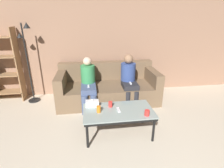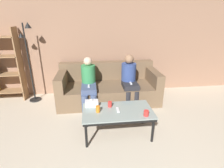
{
  "view_description": "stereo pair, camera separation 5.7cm",
  "coord_description": "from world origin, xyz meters",
  "px_view_note": "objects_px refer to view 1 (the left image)",
  "views": [
    {
      "loc": [
        -0.44,
        -0.49,
        1.86
      ],
      "look_at": [
        0.0,
        2.58,
        0.66
      ],
      "focal_mm": 28.0,
      "sensor_mm": 36.0,
      "label": 1
    },
    {
      "loc": [
        -0.38,
        -0.5,
        1.86
      ],
      "look_at": [
        0.0,
        2.58,
        0.66
      ],
      "focal_mm": 28.0,
      "sensor_mm": 36.0,
      "label": 2
    }
  ],
  "objects_px": {
    "cup_far_center": "(110,104)",
    "tissue_box": "(92,103)",
    "standing_lamp": "(28,55)",
    "seated_person_left_end": "(88,82)",
    "cup_near_right": "(99,109)",
    "game_remote": "(118,110)",
    "cup_near_left": "(147,113)",
    "couch": "(108,88)",
    "coffee_table": "(118,113)",
    "seated_person_mid_left": "(129,78)"
  },
  "relations": [
    {
      "from": "cup_far_center",
      "to": "game_remote",
      "type": "height_order",
      "value": "cup_far_center"
    },
    {
      "from": "cup_near_right",
      "to": "cup_far_center",
      "type": "xyz_separation_m",
      "value": [
        0.21,
        0.15,
        -0.01
      ]
    },
    {
      "from": "cup_near_left",
      "to": "tissue_box",
      "type": "height_order",
      "value": "tissue_box"
    },
    {
      "from": "couch",
      "to": "tissue_box",
      "type": "height_order",
      "value": "couch"
    },
    {
      "from": "game_remote",
      "to": "cup_far_center",
      "type": "bearing_deg",
      "value": 129.45
    },
    {
      "from": "cup_near_left",
      "to": "tissue_box",
      "type": "bearing_deg",
      "value": 153.06
    },
    {
      "from": "cup_near_left",
      "to": "tissue_box",
      "type": "distance_m",
      "value": 0.92
    },
    {
      "from": "couch",
      "to": "game_remote",
      "type": "bearing_deg",
      "value": -89.34
    },
    {
      "from": "cup_near_left",
      "to": "couch",
      "type": "bearing_deg",
      "value": 105.23
    },
    {
      "from": "couch",
      "to": "cup_near_right",
      "type": "height_order",
      "value": "couch"
    },
    {
      "from": "cup_near_right",
      "to": "game_remote",
      "type": "distance_m",
      "value": 0.32
    },
    {
      "from": "tissue_box",
      "to": "standing_lamp",
      "type": "bearing_deg",
      "value": 135.11
    },
    {
      "from": "cup_near_right",
      "to": "game_remote",
      "type": "height_order",
      "value": "cup_near_right"
    },
    {
      "from": "standing_lamp",
      "to": "seated_person_mid_left",
      "type": "bearing_deg",
      "value": -10.46
    },
    {
      "from": "cup_far_center",
      "to": "cup_near_right",
      "type": "bearing_deg",
      "value": -144.09
    },
    {
      "from": "tissue_box",
      "to": "coffee_table",
      "type": "bearing_deg",
      "value": -25.98
    },
    {
      "from": "coffee_table",
      "to": "couch",
      "type": "bearing_deg",
      "value": 90.66
    },
    {
      "from": "coffee_table",
      "to": "seated_person_mid_left",
      "type": "height_order",
      "value": "seated_person_mid_left"
    },
    {
      "from": "cup_near_right",
      "to": "cup_near_left",
      "type": "bearing_deg",
      "value": -15.52
    },
    {
      "from": "standing_lamp",
      "to": "seated_person_left_end",
      "type": "height_order",
      "value": "standing_lamp"
    },
    {
      "from": "tissue_box",
      "to": "standing_lamp",
      "type": "relative_size",
      "value": 0.13
    },
    {
      "from": "seated_person_left_end",
      "to": "seated_person_mid_left",
      "type": "relative_size",
      "value": 0.97
    },
    {
      "from": "couch",
      "to": "seated_person_mid_left",
      "type": "height_order",
      "value": "seated_person_mid_left"
    },
    {
      "from": "cup_far_center",
      "to": "tissue_box",
      "type": "xyz_separation_m",
      "value": [
        -0.3,
        0.07,
        0.0
      ]
    },
    {
      "from": "standing_lamp",
      "to": "couch",
      "type": "bearing_deg",
      "value": -6.32
    },
    {
      "from": "coffee_table",
      "to": "tissue_box",
      "type": "relative_size",
      "value": 5.12
    },
    {
      "from": "cup_near_right",
      "to": "seated_person_left_end",
      "type": "height_order",
      "value": "seated_person_left_end"
    },
    {
      "from": "coffee_table",
      "to": "cup_far_center",
      "type": "bearing_deg",
      "value": 129.45
    },
    {
      "from": "couch",
      "to": "seated_person_left_end",
      "type": "distance_m",
      "value": 0.57
    },
    {
      "from": "game_remote",
      "to": "seated_person_left_end",
      "type": "height_order",
      "value": "seated_person_left_end"
    },
    {
      "from": "standing_lamp",
      "to": "tissue_box",
      "type": "bearing_deg",
      "value": -44.89
    },
    {
      "from": "standing_lamp",
      "to": "seated_person_left_end",
      "type": "distance_m",
      "value": 1.44
    },
    {
      "from": "cup_far_center",
      "to": "seated_person_left_end",
      "type": "xyz_separation_m",
      "value": [
        -0.35,
        0.94,
        0.06
      ]
    },
    {
      "from": "couch",
      "to": "standing_lamp",
      "type": "height_order",
      "value": "standing_lamp"
    },
    {
      "from": "coffee_table",
      "to": "cup_near_left",
      "type": "relative_size",
      "value": 12.73
    },
    {
      "from": "game_remote",
      "to": "standing_lamp",
      "type": "distance_m",
      "value": 2.38
    },
    {
      "from": "cup_near_right",
      "to": "tissue_box",
      "type": "xyz_separation_m",
      "value": [
        -0.09,
        0.21,
        -0.0
      ]
    },
    {
      "from": "cup_near_right",
      "to": "cup_far_center",
      "type": "bearing_deg",
      "value": 35.91
    },
    {
      "from": "game_remote",
      "to": "cup_near_left",
      "type": "bearing_deg",
      "value": -27.9
    },
    {
      "from": "coffee_table",
      "to": "game_remote",
      "type": "relative_size",
      "value": 7.51
    },
    {
      "from": "cup_near_right",
      "to": "seated_person_mid_left",
      "type": "bearing_deg",
      "value": 56.42
    },
    {
      "from": "coffee_table",
      "to": "tissue_box",
      "type": "height_order",
      "value": "tissue_box"
    },
    {
      "from": "cup_near_left",
      "to": "standing_lamp",
      "type": "distance_m",
      "value": 2.81
    },
    {
      "from": "cup_near_left",
      "to": "seated_person_mid_left",
      "type": "height_order",
      "value": "seated_person_mid_left"
    },
    {
      "from": "coffee_table",
      "to": "cup_near_right",
      "type": "relative_size",
      "value": 10.5
    },
    {
      "from": "tissue_box",
      "to": "cup_far_center",
      "type": "bearing_deg",
      "value": -12.23
    },
    {
      "from": "tissue_box",
      "to": "seated_person_left_end",
      "type": "bearing_deg",
      "value": 93.24
    },
    {
      "from": "couch",
      "to": "cup_far_center",
      "type": "height_order",
      "value": "couch"
    },
    {
      "from": "cup_near_right",
      "to": "standing_lamp",
      "type": "distance_m",
      "value": 2.16
    },
    {
      "from": "cup_near_left",
      "to": "seated_person_left_end",
      "type": "bearing_deg",
      "value": 123.86
    }
  ]
}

